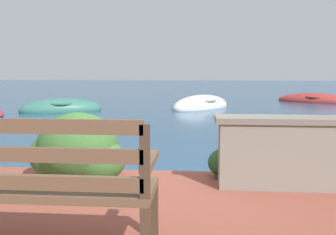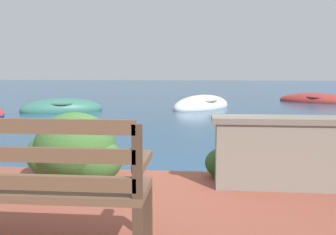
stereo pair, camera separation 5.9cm
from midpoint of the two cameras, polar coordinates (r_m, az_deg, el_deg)
name	(u,v)px [view 1 (the left image)]	position (r m, az deg, el deg)	size (l,w,h in m)	color
ground_plane	(158,188)	(4.62, -1.96, -10.68)	(80.00, 80.00, 0.00)	navy
park_bench	(46,182)	(2.62, -18.71, -9.34)	(1.43, 0.48, 0.93)	#433123
stone_wall	(312,152)	(4.10, 20.72, -4.98)	(1.98, 0.39, 0.73)	gray
hedge_clump_left	(77,151)	(4.23, -14.07, -4.97)	(1.10, 0.79, 0.75)	#38662D
hedge_clump_centre	(240,160)	(4.25, 10.53, -6.46)	(0.70, 0.50, 0.48)	#284C23
rowboat_nearest	(61,109)	(13.02, -16.08, 1.18)	(2.88, 1.98, 0.80)	#336B5B
rowboat_mid	(201,106)	(13.57, 4.92, 1.72)	(2.61, 2.77, 0.85)	silver
rowboat_far	(315,101)	(17.05, 21.38, 2.37)	(3.17, 2.42, 0.68)	#9E2D28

